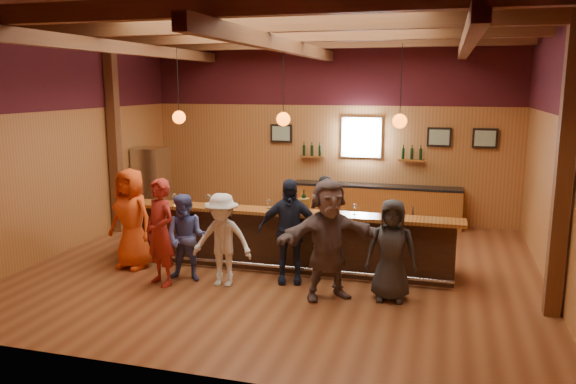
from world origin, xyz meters
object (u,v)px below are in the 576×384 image
customer_white (222,240)px  customer_brown (328,239)px  customer_dark (391,250)px  customer_orange (131,219)px  customer_navy (289,231)px  customer_redvest (160,232)px  bartender (325,215)px  bottle_a (304,202)px  ice_bucket (304,204)px  bar_counter (287,238)px  stainless_fridge (152,184)px  back_bar_cabinet (375,204)px  customer_denim (186,238)px

customer_white → customer_brown: bearing=-4.4°
customer_white → customer_dark: (2.74, 0.12, 0.02)m
customer_orange → customer_navy: size_ratio=1.03×
customer_brown → customer_redvest: bearing=151.4°
customer_brown → bartender: (-0.54, 2.27, -0.16)m
bartender → bottle_a: 1.16m
customer_dark → ice_bucket: size_ratio=7.49×
bar_counter → customer_dark: bearing=-30.9°
customer_navy → ice_bucket: (0.09, 0.66, 0.33)m
stainless_fridge → bar_counter: bearing=-30.8°
customer_redvest → bartender: size_ratio=1.14×
customer_dark → customer_orange: bearing=172.5°
customer_orange → customer_dark: 4.69m
stainless_fridge → bartender: size_ratio=1.15×
bar_counter → bartender: bartender is taller
customer_orange → customer_navy: customer_orange is taller
customer_navy → customer_orange: bearing=165.9°
back_bar_cabinet → ice_bucket: size_ratio=18.81×
customer_redvest → customer_denim: customer_redvest is taller
back_bar_cabinet → ice_bucket: ice_bucket is taller
bar_counter → customer_dark: (2.01, -1.20, 0.27)m
bottle_a → ice_bucket: bearing=-75.8°
back_bar_cabinet → customer_dark: bearing=-80.1°
customer_redvest → customer_brown: customer_brown is taller
ice_bucket → customer_navy: bearing=-97.9°
customer_denim → customer_dark: bearing=-3.2°
stainless_fridge → bartender: (4.64, -1.57, -0.11)m
customer_redvest → customer_white: size_ratio=1.15×
stainless_fridge → customer_orange: size_ratio=0.98×
customer_dark → customer_white: bearing=178.7°
customer_denim → ice_bucket: (1.79, 1.05, 0.47)m
ice_bucket → bottle_a: (-0.01, 0.04, 0.03)m
customer_brown → customer_dark: bearing=-20.9°
customer_white → ice_bucket: size_ratio=7.34×
bar_counter → stainless_fridge: size_ratio=3.50×
customer_orange → bartender: (3.19, 1.77, -0.13)m
customer_navy → customer_white: bearing=-170.4°
customer_orange → back_bar_cabinet: bearing=60.7°
bar_counter → customer_orange: customer_orange is taller
back_bar_cabinet → bar_counter: bearing=-108.3°
customer_dark → ice_bucket: (-1.64, 0.99, 0.42)m
back_bar_cabinet → bottle_a: size_ratio=11.07×
customer_white → bartender: bartender is taller
bartender → stainless_fridge: bearing=-4.9°
customer_brown → bartender: size_ratio=1.20×
customer_orange → customer_brown: size_ratio=0.97×
bar_counter → customer_redvest: size_ratio=3.52×
back_bar_cabinet → stainless_fridge: size_ratio=2.22×
customer_brown → bartender: bearing=71.5°
bar_counter → customer_brown: bearing=-52.6°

